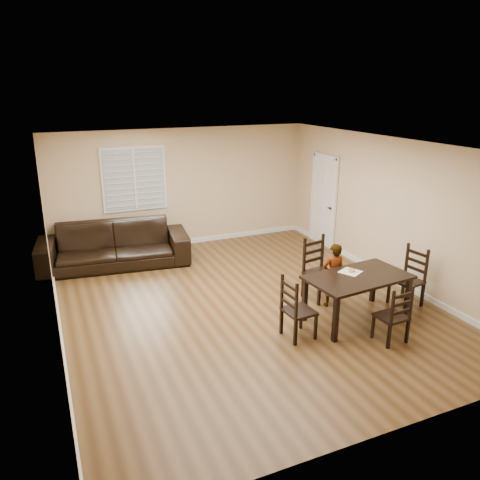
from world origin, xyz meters
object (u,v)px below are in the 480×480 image
(donut, at_px, (351,270))
(sofa, at_px, (114,245))
(child, at_px, (333,275))
(dining_table, at_px, (358,281))
(chair_right, at_px, (412,278))
(chair_near, at_px, (316,269))
(chair_left, at_px, (292,311))
(chair_far, at_px, (397,318))

(donut, xyz_separation_m, sofa, (-3.14, 3.80, -0.35))
(child, height_order, sofa, child)
(child, xyz_separation_m, donut, (0.06, -0.40, 0.23))
(dining_table, distance_m, donut, 0.22)
(dining_table, distance_m, chair_right, 1.26)
(dining_table, relative_size, chair_near, 1.54)
(chair_near, relative_size, child, 0.99)
(chair_left, relative_size, sofa, 0.32)
(chair_near, bearing_deg, dining_table, -95.15)
(chair_near, relative_size, chair_right, 1.07)
(dining_table, xyz_separation_m, sofa, (-3.13, 3.98, -0.23))
(chair_right, bearing_deg, chair_left, -93.09)
(child, distance_m, donut, 0.47)
(chair_near, relative_size, chair_left, 1.13)
(chair_left, bearing_deg, sofa, 21.20)
(chair_left, bearing_deg, chair_far, -123.27)
(sofa, bearing_deg, donut, -43.36)
(chair_near, bearing_deg, chair_left, -145.40)
(dining_table, relative_size, child, 1.52)
(sofa, bearing_deg, child, -40.72)
(sofa, bearing_deg, chair_left, -57.94)
(donut, distance_m, sofa, 4.94)
(chair_near, height_order, sofa, chair_near)
(chair_right, bearing_deg, child, -118.29)
(chair_near, height_order, chair_right, chair_near)
(chair_right, relative_size, sofa, 0.34)
(chair_right, distance_m, sofa, 5.83)
(chair_left, bearing_deg, chair_near, -48.02)
(chair_far, distance_m, chair_right, 1.51)
(chair_far, xyz_separation_m, donut, (-0.07, 1.03, 0.37))
(child, bearing_deg, dining_table, 100.73)
(child, xyz_separation_m, sofa, (-3.08, 3.40, -0.12))
(child, distance_m, sofa, 4.59)
(chair_right, relative_size, donut, 9.01)
(chair_right, distance_m, donut, 1.27)
(chair_near, distance_m, chair_right, 1.63)
(dining_table, height_order, donut, donut)
(dining_table, bearing_deg, chair_far, -90.26)
(chair_near, height_order, child, child)
(donut, bearing_deg, sofa, 129.53)
(chair_left, bearing_deg, chair_right, -88.43)
(dining_table, height_order, chair_near, chair_near)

